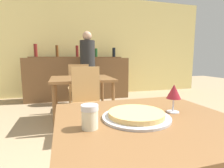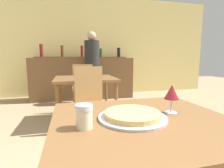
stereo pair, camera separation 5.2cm
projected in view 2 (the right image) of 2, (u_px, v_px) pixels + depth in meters
The scene contains 11 objects.
wall_back at pixel (81, 46), 4.98m from camera, with size 8.00×0.05×2.80m.
dining_table_near at pixel (143, 135), 0.90m from camera, with size 0.91×0.83×0.75m.
dining_table_far at pixel (85, 83), 2.89m from camera, with size 0.98×0.87×0.74m.
bar_counter at pixel (83, 78), 4.62m from camera, with size 2.60×0.56×1.07m.
bar_back_shelf at pixel (82, 55), 4.66m from camera, with size 2.39×0.24×0.34m.
chair_far_side_front at pixel (90, 97), 2.34m from camera, with size 0.40×0.40×0.94m.
chair_far_side_back at pixel (83, 85), 3.49m from camera, with size 0.40×0.40×0.94m.
pizza_tray at pixel (132, 115), 0.88m from camera, with size 0.35×0.35×0.04m.
cheese_shaker at pixel (84, 116), 0.76m from camera, with size 0.08×0.08×0.11m.
person_standing at pixel (92, 65), 4.05m from camera, with size 0.34×0.34×1.66m.
wine_glass at pixel (172, 93), 0.96m from camera, with size 0.08×0.08×0.16m.
Camera 2 is at (-0.36, -0.79, 1.05)m, focal length 28.00 mm.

